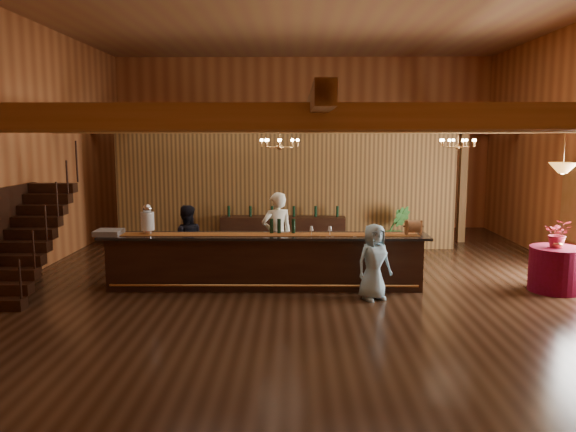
{
  "coord_description": "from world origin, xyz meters",
  "views": [
    {
      "loc": [
        -0.24,
        -11.38,
        3.0
      ],
      "look_at": [
        -0.4,
        0.8,
        1.26
      ],
      "focal_mm": 35.0,
      "sensor_mm": 36.0,
      "label": 1
    }
  ],
  "objects_px": {
    "bartender": "(277,235)",
    "staff_second": "(186,242)",
    "round_table": "(556,269)",
    "backbar_shelf": "(283,234)",
    "pendant_lamp": "(563,168)",
    "raffle_drum": "(413,227)",
    "beverage_dispenser": "(148,220)",
    "floor_plant": "(397,229)",
    "tasting_bar": "(265,261)",
    "chandelier_right": "(458,143)",
    "guest": "(374,262)",
    "chandelier_left": "(280,143)"
  },
  "relations": [
    {
      "from": "beverage_dispenser",
      "to": "bartender",
      "type": "distance_m",
      "value": 2.68
    },
    {
      "from": "chandelier_right",
      "to": "floor_plant",
      "type": "distance_m",
      "value": 2.92
    },
    {
      "from": "backbar_shelf",
      "to": "bartender",
      "type": "bearing_deg",
      "value": -89.75
    },
    {
      "from": "pendant_lamp",
      "to": "round_table",
      "type": "bearing_deg",
      "value": -90.0
    },
    {
      "from": "bartender",
      "to": "staff_second",
      "type": "height_order",
      "value": "bartender"
    },
    {
      "from": "beverage_dispenser",
      "to": "round_table",
      "type": "height_order",
      "value": "beverage_dispenser"
    },
    {
      "from": "chandelier_right",
      "to": "bartender",
      "type": "bearing_deg",
      "value": -164.34
    },
    {
      "from": "pendant_lamp",
      "to": "bartender",
      "type": "height_order",
      "value": "pendant_lamp"
    },
    {
      "from": "tasting_bar",
      "to": "beverage_dispenser",
      "type": "relative_size",
      "value": 10.75
    },
    {
      "from": "raffle_drum",
      "to": "floor_plant",
      "type": "xyz_separation_m",
      "value": [
        0.33,
        3.56,
        -0.64
      ]
    },
    {
      "from": "staff_second",
      "to": "backbar_shelf",
      "type": "bearing_deg",
      "value": -134.61
    },
    {
      "from": "raffle_drum",
      "to": "staff_second",
      "type": "height_order",
      "value": "staff_second"
    },
    {
      "from": "staff_second",
      "to": "chandelier_right",
      "type": "bearing_deg",
      "value": -178.78
    },
    {
      "from": "beverage_dispenser",
      "to": "backbar_shelf",
      "type": "height_order",
      "value": "beverage_dispenser"
    },
    {
      "from": "chandelier_right",
      "to": "pendant_lamp",
      "type": "height_order",
      "value": "same"
    },
    {
      "from": "floor_plant",
      "to": "pendant_lamp",
      "type": "bearing_deg",
      "value": -56.48
    },
    {
      "from": "backbar_shelf",
      "to": "staff_second",
      "type": "relative_size",
      "value": 2.07
    },
    {
      "from": "backbar_shelf",
      "to": "guest",
      "type": "relative_size",
      "value": 2.29
    },
    {
      "from": "tasting_bar",
      "to": "staff_second",
      "type": "xyz_separation_m",
      "value": [
        -1.7,
        0.79,
        0.24
      ]
    },
    {
      "from": "round_table",
      "to": "backbar_shelf",
      "type": "bearing_deg",
      "value": 144.83
    },
    {
      "from": "tasting_bar",
      "to": "chandelier_left",
      "type": "bearing_deg",
      "value": 75.41
    },
    {
      "from": "pendant_lamp",
      "to": "chandelier_right",
      "type": "bearing_deg",
      "value": 123.55
    },
    {
      "from": "raffle_drum",
      "to": "bartender",
      "type": "bearing_deg",
      "value": 162.35
    },
    {
      "from": "chandelier_right",
      "to": "bartender",
      "type": "distance_m",
      "value": 4.64
    },
    {
      "from": "chandelier_left",
      "to": "pendant_lamp",
      "type": "height_order",
      "value": "same"
    },
    {
      "from": "beverage_dispenser",
      "to": "pendant_lamp",
      "type": "xyz_separation_m",
      "value": [
        7.99,
        -0.2,
        1.04
      ]
    },
    {
      "from": "bartender",
      "to": "guest",
      "type": "height_order",
      "value": "bartender"
    },
    {
      "from": "backbar_shelf",
      "to": "round_table",
      "type": "bearing_deg",
      "value": -33.6
    },
    {
      "from": "tasting_bar",
      "to": "pendant_lamp",
      "type": "relative_size",
      "value": 7.16
    },
    {
      "from": "pendant_lamp",
      "to": "backbar_shelf",
      "type": "bearing_deg",
      "value": 144.83
    },
    {
      "from": "pendant_lamp",
      "to": "floor_plant",
      "type": "distance_m",
      "value": 4.76
    },
    {
      "from": "beverage_dispenser",
      "to": "backbar_shelf",
      "type": "xyz_separation_m",
      "value": [
        2.6,
        3.6,
        -0.91
      ]
    },
    {
      "from": "round_table",
      "to": "staff_second",
      "type": "bearing_deg",
      "value": 172.74
    },
    {
      "from": "pendant_lamp",
      "to": "floor_plant",
      "type": "height_order",
      "value": "pendant_lamp"
    },
    {
      "from": "beverage_dispenser",
      "to": "round_table",
      "type": "xyz_separation_m",
      "value": [
        7.99,
        -0.2,
        -0.93
      ]
    },
    {
      "from": "guest",
      "to": "chandelier_left",
      "type": "bearing_deg",
      "value": 108.51
    },
    {
      "from": "bartender",
      "to": "tasting_bar",
      "type": "bearing_deg",
      "value": 54.19
    },
    {
      "from": "staff_second",
      "to": "beverage_dispenser",
      "type": "bearing_deg",
      "value": 40.62
    },
    {
      "from": "chandelier_left",
      "to": "guest",
      "type": "xyz_separation_m",
      "value": [
        1.78,
        -1.82,
        -2.15
      ]
    },
    {
      "from": "beverage_dispenser",
      "to": "guest",
      "type": "xyz_separation_m",
      "value": [
        4.37,
        -0.81,
        -0.65
      ]
    },
    {
      "from": "round_table",
      "to": "tasting_bar",
      "type": "bearing_deg",
      "value": 178.44
    },
    {
      "from": "bartender",
      "to": "backbar_shelf",
      "type": "bearing_deg",
      "value": -112.11
    },
    {
      "from": "backbar_shelf",
      "to": "guest",
      "type": "xyz_separation_m",
      "value": [
        1.77,
        -4.41,
        0.25
      ]
    },
    {
      "from": "tasting_bar",
      "to": "floor_plant",
      "type": "xyz_separation_m",
      "value": [
        3.25,
        3.52,
        0.06
      ]
    },
    {
      "from": "backbar_shelf",
      "to": "chandelier_right",
      "type": "relative_size",
      "value": 4.05
    },
    {
      "from": "tasting_bar",
      "to": "staff_second",
      "type": "distance_m",
      "value": 1.89
    },
    {
      "from": "backbar_shelf",
      "to": "floor_plant",
      "type": "distance_m",
      "value": 2.97
    },
    {
      "from": "backbar_shelf",
      "to": "chandelier_right",
      "type": "bearing_deg",
      "value": -21.38
    },
    {
      "from": "pendant_lamp",
      "to": "raffle_drum",
      "type": "bearing_deg",
      "value": 177.66
    },
    {
      "from": "round_table",
      "to": "pendant_lamp",
      "type": "xyz_separation_m",
      "value": [
        0.0,
        0.0,
        1.97
      ]
    }
  ]
}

